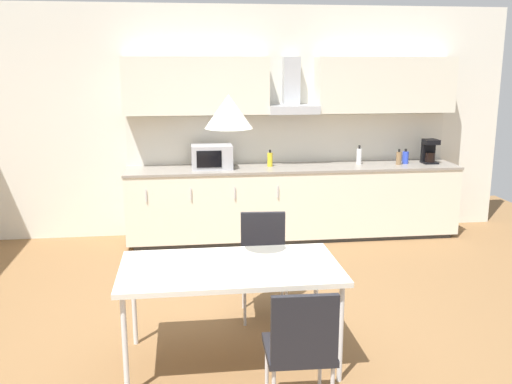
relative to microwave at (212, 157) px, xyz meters
The scene contains 15 objects.
ground_plane 2.79m from the microwave, 89.71° to the right, with size 9.36×8.76×0.02m, color brown.
wall_back 0.53m from the microwave, 87.99° to the left, with size 7.49×0.10×2.80m, color silver.
kitchen_counter 1.15m from the microwave, ahead, with size 4.03×0.68×0.89m.
backsplash_tile 1.05m from the microwave, 17.66° to the left, with size 4.01×0.02×0.59m, color silver.
upper_wall_cabinets 1.30m from the microwave, ahead, with size 4.01×0.40×0.67m.
microwave is the anchor object (origin of this frame).
coffee_maker 2.72m from the microwave, ahead, with size 0.18×0.19×0.30m.
bottle_blue 2.41m from the microwave, ahead, with size 0.08×0.08×0.18m.
bottle_white 1.82m from the microwave, ahead, with size 0.06×0.06×0.24m.
bottle_brown 2.30m from the microwave, ahead, with size 0.06×0.06×0.19m.
bottle_yellow 0.71m from the microwave, ahead, with size 0.06×0.06×0.20m.
dining_table 2.95m from the microwave, 90.64° to the right, with size 1.53×0.83×0.73m.
chair_near_right 3.77m from the microwave, 85.25° to the right, with size 0.41×0.41×0.87m.
chair_far_right 2.21m from the microwave, 81.50° to the right, with size 0.43×0.43×0.87m.
pendant_lamp 3.03m from the microwave, 90.64° to the right, with size 0.32×0.32×0.22m, color silver.
Camera 1 is at (-0.35, -4.09, 2.11)m, focal length 40.00 mm.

